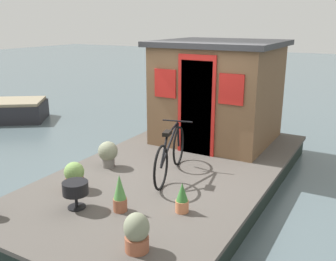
{
  "coord_description": "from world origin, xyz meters",
  "views": [
    {
      "loc": [
        -5.16,
        -2.81,
        2.73
      ],
      "look_at": [
        -0.2,
        0.0,
        1.07
      ],
      "focal_mm": 40.51,
      "sensor_mm": 36.0,
      "label": 1
    }
  ],
  "objects_px": {
    "potted_plant_thyme": "(108,153)",
    "potted_plant_mint": "(182,198)",
    "potted_plant_succulent": "(74,176)",
    "potted_plant_fern": "(120,194)",
    "potted_plant_ivy": "(137,232)",
    "houseboat_cabin": "(218,91)",
    "bicycle": "(170,154)",
    "charcoal_grill": "(75,189)"
  },
  "relations": [
    {
      "from": "potted_plant_thyme",
      "to": "potted_plant_mint",
      "type": "height_order",
      "value": "potted_plant_thyme"
    },
    {
      "from": "potted_plant_succulent",
      "to": "potted_plant_thyme",
      "type": "bearing_deg",
      "value": 7.83
    },
    {
      "from": "potted_plant_fern",
      "to": "potted_plant_ivy",
      "type": "height_order",
      "value": "potted_plant_fern"
    },
    {
      "from": "houseboat_cabin",
      "to": "potted_plant_ivy",
      "type": "height_order",
      "value": "houseboat_cabin"
    },
    {
      "from": "potted_plant_succulent",
      "to": "potted_plant_ivy",
      "type": "distance_m",
      "value": 1.83
    },
    {
      "from": "houseboat_cabin",
      "to": "potted_plant_succulent",
      "type": "height_order",
      "value": "houseboat_cabin"
    },
    {
      "from": "bicycle",
      "to": "potted_plant_fern",
      "type": "xyz_separation_m",
      "value": [
        -1.32,
        0.0,
        -0.13
      ]
    },
    {
      "from": "potted_plant_succulent",
      "to": "charcoal_grill",
      "type": "relative_size",
      "value": 1.13
    },
    {
      "from": "potted_plant_mint",
      "to": "charcoal_grill",
      "type": "height_order",
      "value": "potted_plant_mint"
    },
    {
      "from": "bicycle",
      "to": "potted_plant_succulent",
      "type": "relative_size",
      "value": 3.95
    },
    {
      "from": "bicycle",
      "to": "potted_plant_fern",
      "type": "distance_m",
      "value": 1.33
    },
    {
      "from": "potted_plant_succulent",
      "to": "potted_plant_fern",
      "type": "height_order",
      "value": "potted_plant_fern"
    },
    {
      "from": "houseboat_cabin",
      "to": "potted_plant_mint",
      "type": "xyz_separation_m",
      "value": [
        -3.1,
        -0.81,
        -0.81
      ]
    },
    {
      "from": "potted_plant_succulent",
      "to": "potted_plant_fern",
      "type": "xyz_separation_m",
      "value": [
        -0.2,
        -0.96,
        0.03
      ]
    },
    {
      "from": "bicycle",
      "to": "potted_plant_mint",
      "type": "distance_m",
      "value": 1.2
    },
    {
      "from": "houseboat_cabin",
      "to": "potted_plant_succulent",
      "type": "distance_m",
      "value": 3.47
    },
    {
      "from": "houseboat_cabin",
      "to": "charcoal_grill",
      "type": "xyz_separation_m",
      "value": [
        -3.69,
        0.44,
        -0.74
      ]
    },
    {
      "from": "potted_plant_thyme",
      "to": "charcoal_grill",
      "type": "height_order",
      "value": "potted_plant_thyme"
    },
    {
      "from": "potted_plant_ivy",
      "to": "charcoal_grill",
      "type": "bearing_deg",
      "value": 71.74
    },
    {
      "from": "houseboat_cabin",
      "to": "charcoal_grill",
      "type": "height_order",
      "value": "houseboat_cabin"
    },
    {
      "from": "potted_plant_succulent",
      "to": "charcoal_grill",
      "type": "bearing_deg",
      "value": -135.49
    },
    {
      "from": "bicycle",
      "to": "charcoal_grill",
      "type": "xyz_separation_m",
      "value": [
        -1.54,
        0.55,
        -0.11
      ]
    },
    {
      "from": "bicycle",
      "to": "potted_plant_succulent",
      "type": "xyz_separation_m",
      "value": [
        -1.12,
        0.96,
        -0.16
      ]
    },
    {
      "from": "potted_plant_thyme",
      "to": "houseboat_cabin",
      "type": "bearing_deg",
      "value": -22.91
    },
    {
      "from": "potted_plant_succulent",
      "to": "potted_plant_mint",
      "type": "distance_m",
      "value": 1.67
    },
    {
      "from": "houseboat_cabin",
      "to": "potted_plant_mint",
      "type": "height_order",
      "value": "houseboat_cabin"
    },
    {
      "from": "potted_plant_fern",
      "to": "charcoal_grill",
      "type": "distance_m",
      "value": 0.59
    },
    {
      "from": "potted_plant_ivy",
      "to": "bicycle",
      "type": "bearing_deg",
      "value": 19.23
    },
    {
      "from": "houseboat_cabin",
      "to": "bicycle",
      "type": "relative_size",
      "value": 1.42
    },
    {
      "from": "houseboat_cabin",
      "to": "potted_plant_mint",
      "type": "bearing_deg",
      "value": -165.36
    },
    {
      "from": "potted_plant_mint",
      "to": "charcoal_grill",
      "type": "relative_size",
      "value": 1.09
    },
    {
      "from": "potted_plant_thyme",
      "to": "charcoal_grill",
      "type": "xyz_separation_m",
      "value": [
        -1.36,
        -0.54,
        0.02
      ]
    },
    {
      "from": "bicycle",
      "to": "potted_plant_ivy",
      "type": "distance_m",
      "value": 2.06
    },
    {
      "from": "bicycle",
      "to": "potted_plant_ivy",
      "type": "xyz_separation_m",
      "value": [
        -1.94,
        -0.68,
        -0.16
      ]
    },
    {
      "from": "potted_plant_succulent",
      "to": "potted_plant_mint",
      "type": "bearing_deg",
      "value": -84.31
    },
    {
      "from": "houseboat_cabin",
      "to": "potted_plant_fern",
      "type": "xyz_separation_m",
      "value": [
        -3.47,
        -0.11,
        -0.77
      ]
    },
    {
      "from": "houseboat_cabin",
      "to": "potted_plant_thyme",
      "type": "height_order",
      "value": "houseboat_cabin"
    },
    {
      "from": "potted_plant_fern",
      "to": "potted_plant_ivy",
      "type": "bearing_deg",
      "value": -132.5
    },
    {
      "from": "potted_plant_succulent",
      "to": "charcoal_grill",
      "type": "xyz_separation_m",
      "value": [
        -0.42,
        -0.41,
        0.06
      ]
    },
    {
      "from": "potted_plant_mint",
      "to": "bicycle",
      "type": "bearing_deg",
      "value": 36.41
    },
    {
      "from": "potted_plant_mint",
      "to": "potted_plant_ivy",
      "type": "relative_size",
      "value": 0.92
    },
    {
      "from": "potted_plant_ivy",
      "to": "charcoal_grill",
      "type": "distance_m",
      "value": 1.29
    }
  ]
}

